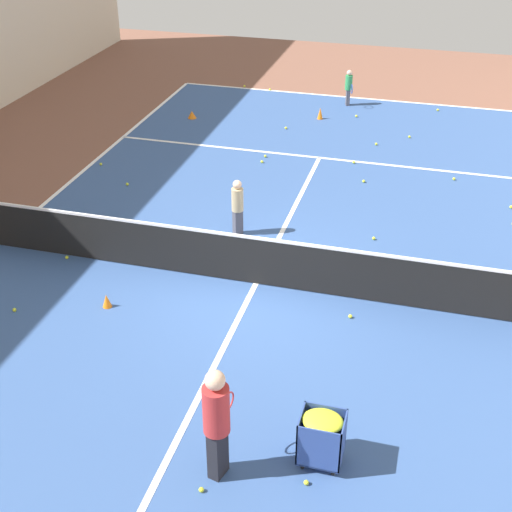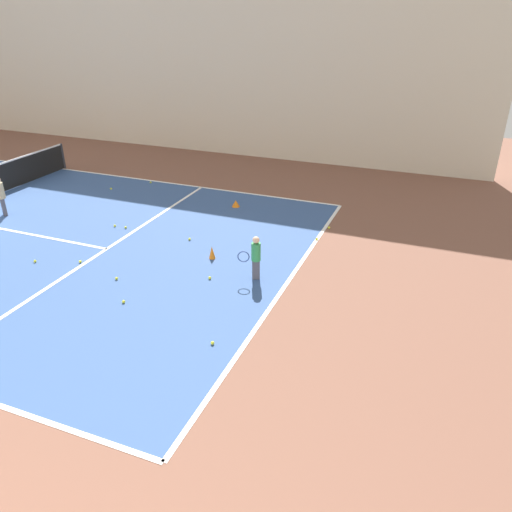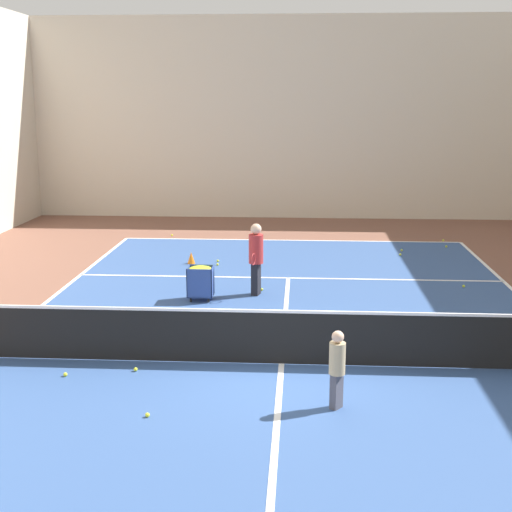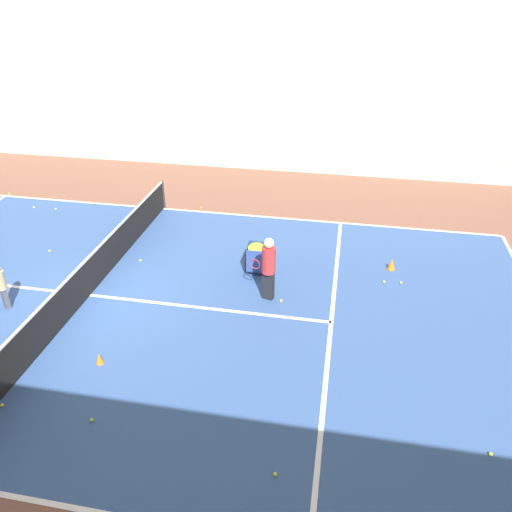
{
  "view_description": "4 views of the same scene",
  "coord_description": "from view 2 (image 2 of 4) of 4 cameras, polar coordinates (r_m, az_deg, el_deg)",
  "views": [
    {
      "loc": [
        -2.97,
        10.78,
        7.27
      ],
      "look_at": [
        0.0,
        0.0,
        0.6
      ],
      "focal_mm": 50.0,
      "sensor_mm": 36.0,
      "label": 1
    },
    {
      "loc": [
        -9.71,
        -14.36,
        5.79
      ],
      "look_at": [
        -0.04,
        -10.53,
        0.6
      ],
      "focal_mm": 35.0,
      "sensor_mm": 36.0,
      "label": 2
    },
    {
      "loc": [
        0.3,
        -11.86,
        4.59
      ],
      "look_at": [
        -0.74,
        4.55,
        0.95
      ],
      "focal_mm": 50.0,
      "sensor_mm": 36.0,
      "label": 3
    },
    {
      "loc": [
        9.71,
        6.22,
        7.27
      ],
      "look_at": [
        -1.99,
        4.0,
        0.48
      ],
      "focal_mm": 35.0,
      "sensor_mm": 36.0,
      "label": 4
    }
  ],
  "objects": [
    {
      "name": "line_sideline_right",
      "position": [
        21.72,
        -21.16,
        9.27
      ],
      "size": [
        0.1,
        22.57,
        0.0
      ],
      "primitive_type": "cube",
      "color": "white",
      "rests_on": "ground"
    },
    {
      "name": "line_service_near",
      "position": [
        13.94,
        -16.69,
        0.78
      ],
      "size": [
        11.05,
        0.1,
        0.0
      ],
      "primitive_type": "cube",
      "color": "white",
      "rests_on": "ground"
    },
    {
      "name": "tennis_ball_11",
      "position": [
        18.95,
        -11.95,
        8.24
      ],
      "size": [
        0.07,
        0.07,
        0.07
      ],
      "primitive_type": "sphere",
      "color": "yellow",
      "rests_on": "ground"
    },
    {
      "name": "player_near_baseline",
      "position": [
        11.62,
        -0.08,
        0.1
      ],
      "size": [
        0.33,
        0.54,
        1.1
      ],
      "rotation": [
        0.0,
        0.0,
        1.89
      ],
      "color": "#4C4C56",
      "rests_on": "ground"
    },
    {
      "name": "tennis_ball_10",
      "position": [
        13.82,
        -23.94,
        -0.54
      ],
      "size": [
        0.07,
        0.07,
        0.07
      ],
      "primitive_type": "sphere",
      "color": "yellow",
      "rests_on": "ground"
    },
    {
      "name": "hall_enclosure_right",
      "position": [
        24.62,
        -15.2,
        21.1
      ],
      "size": [
        0.15,
        32.05,
        7.67
      ],
      "color": "beige",
      "rests_on": "ground"
    },
    {
      "name": "tennis_ball_28",
      "position": [
        15.1,
        -14.67,
        3.19
      ],
      "size": [
        0.07,
        0.07,
        0.07
      ],
      "primitive_type": "sphere",
      "color": "yellow",
      "rests_on": "ground"
    },
    {
      "name": "tennis_ball_26",
      "position": [
        20.66,
        -24.48,
        7.94
      ],
      "size": [
        0.07,
        0.07,
        0.07
      ],
      "primitive_type": "sphere",
      "color": "yellow",
      "rests_on": "ground"
    },
    {
      "name": "training_cone_2",
      "position": [
        12.83,
        -5.05,
        0.41
      ],
      "size": [
        0.16,
        0.16,
        0.34
      ],
      "primitive_type": "cone",
      "color": "orange",
      "rests_on": "ground"
    },
    {
      "name": "tennis_ball_15",
      "position": [
        11.32,
        -14.9,
        -5.06
      ],
      "size": [
        0.07,
        0.07,
        0.07
      ],
      "primitive_type": "sphere",
      "color": "yellow",
      "rests_on": "ground"
    },
    {
      "name": "tennis_ball_27",
      "position": [
        9.73,
        -4.99,
        -9.87
      ],
      "size": [
        0.07,
        0.07,
        0.07
      ],
      "primitive_type": "sphere",
      "color": "yellow",
      "rests_on": "ground"
    },
    {
      "name": "tennis_ball_32",
      "position": [
        13.97,
        -7.6,
        1.93
      ],
      "size": [
        0.07,
        0.07,
        0.07
      ],
      "primitive_type": "sphere",
      "color": "yellow",
      "rests_on": "ground"
    },
    {
      "name": "line_baseline_near",
      "position": [
        11.71,
        3.53,
        -3.15
      ],
      "size": [
        11.05,
        0.1,
        0.0
      ],
      "primitive_type": "cube",
      "color": "white",
      "rests_on": "ground"
    },
    {
      "name": "tennis_ball_30",
      "position": [
        12.3,
        -15.65,
        -2.48
      ],
      "size": [
        0.07,
        0.07,
        0.07
      ],
      "primitive_type": "sphere",
      "color": "yellow",
      "rests_on": "ground"
    },
    {
      "name": "tennis_ball_8",
      "position": [
        18.59,
        -16.25,
        7.4
      ],
      "size": [
        0.07,
        0.07,
        0.07
      ],
      "primitive_type": "sphere",
      "color": "yellow",
      "rests_on": "ground"
    },
    {
      "name": "tennis_ball_13",
      "position": [
        14.74,
        8.35,
        3.23
      ],
      "size": [
        0.07,
        0.07,
        0.07
      ],
      "primitive_type": "sphere",
      "color": "yellow",
      "rests_on": "ground"
    },
    {
      "name": "tennis_ball_4",
      "position": [
        13.38,
        -19.45,
        -0.6
      ],
      "size": [
        0.07,
        0.07,
        0.07
      ],
      "primitive_type": "sphere",
      "color": "yellow",
      "rests_on": "ground"
    },
    {
      "name": "training_cone_1",
      "position": [
        16.26,
        -2.33,
        6.02
      ],
      "size": [
        0.26,
        0.26,
        0.21
      ],
      "primitive_type": "cone",
      "color": "orange",
      "rests_on": "ground"
    },
    {
      "name": "tennis_ball_25",
      "position": [
        11.92,
        -5.3,
        -2.5
      ],
      "size": [
        0.07,
        0.07,
        0.07
      ],
      "primitive_type": "sphere",
      "color": "yellow",
      "rests_on": "ground"
    },
    {
      "name": "tennis_ball_34",
      "position": [
        13.96,
        6.96,
        1.96
      ],
      "size": [
        0.07,
        0.07,
        0.07
      ],
      "primitive_type": "sphere",
      "color": "yellow",
      "rests_on": "ground"
    },
    {
      "name": "tennis_ball_9",
      "position": [
        15.3,
        -15.83,
        3.36
      ],
      "size": [
        0.07,
        0.07,
        0.07
      ],
      "primitive_type": "sphere",
      "color": "yellow",
      "rests_on": "ground"
    },
    {
      "name": "child_midcourt",
      "position": [
        17.23,
        -27.17,
        6.37
      ],
      "size": [
        0.34,
        0.34,
        1.23
      ],
      "rotation": [
        0.0,
        0.0,
        0.92
      ],
      "color": "#4C4C56",
      "rests_on": "ground"
    }
  ]
}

